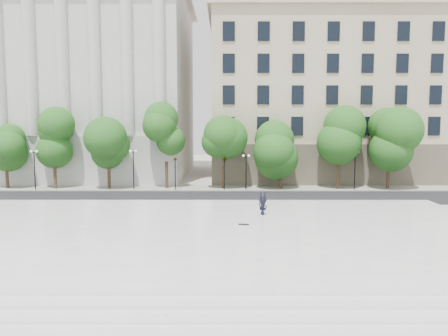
{
  "coord_description": "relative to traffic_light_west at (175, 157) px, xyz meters",
  "views": [
    {
      "loc": [
        3.54,
        -25.22,
        7.29
      ],
      "look_at": [
        3.48,
        10.0,
        3.77
      ],
      "focal_mm": 35.0,
      "sensor_mm": 36.0,
      "label": 1
    }
  ],
  "objects": [
    {
      "name": "ground",
      "position": [
        1.89,
        -22.3,
        -3.73
      ],
      "size": [
        160.0,
        160.0,
        0.0
      ],
      "primitive_type": "plane",
      "color": "#ADAAA3",
      "rests_on": "ground"
    },
    {
      "name": "plaza",
      "position": [
        1.89,
        -19.3,
        -3.51
      ],
      "size": [
        44.0,
        22.0,
        0.45
      ],
      "primitive_type": "cube",
      "color": "white",
      "rests_on": "ground"
    },
    {
      "name": "street",
      "position": [
        1.89,
        -4.3,
        -3.72
      ],
      "size": [
        60.0,
        8.0,
        0.02
      ],
      "primitive_type": "cube",
      "color": "black",
      "rests_on": "ground"
    },
    {
      "name": "far_sidewalk",
      "position": [
        1.89,
        1.7,
        -3.67
      ],
      "size": [
        60.0,
        4.0,
        0.12
      ],
      "primitive_type": "cube",
      "color": "#A6A399",
      "rests_on": "ground"
    },
    {
      "name": "building_west",
      "position": [
        -15.11,
        16.27,
        9.15
      ],
      "size": [
        31.5,
        27.65,
        25.6
      ],
      "color": "silver",
      "rests_on": "ground"
    },
    {
      "name": "building_east",
      "position": [
        21.89,
        16.61,
        7.41
      ],
      "size": [
        36.0,
        26.15,
        23.0
      ],
      "color": "#C4B695",
      "rests_on": "ground"
    },
    {
      "name": "traffic_light_west",
      "position": [
        0.0,
        0.0,
        0.0
      ],
      "size": [
        0.65,
        1.86,
        4.23
      ],
      "color": "black",
      "rests_on": "ground"
    },
    {
      "name": "traffic_light_east",
      "position": [
        5.38,
        0.0,
        0.02
      ],
      "size": [
        1.12,
        1.88,
        4.26
      ],
      "color": "black",
      "rests_on": "ground"
    },
    {
      "name": "person_lying",
      "position": [
        8.33,
        -14.88,
        -3.04
      ],
      "size": [
        0.7,
        1.79,
        0.48
      ],
      "primitive_type": "imported",
      "rotation": [
        -1.54,
        0.0,
        -0.04
      ],
      "color": "black",
      "rests_on": "plaza"
    },
    {
      "name": "skateboard",
      "position": [
        6.74,
        -18.23,
        -3.25
      ],
      "size": [
        0.74,
        0.3,
        0.07
      ],
      "primitive_type": "cube",
      "rotation": [
        0.0,
        0.0,
        -0.17
      ],
      "color": "black",
      "rests_on": "plaza"
    },
    {
      "name": "plaza_steps",
      "position": [
        1.89,
        -31.2,
        -3.61
      ],
      "size": [
        44.0,
        3.0,
        0.3
      ],
      "color": "white",
      "rests_on": "ground"
    },
    {
      "name": "street_trees",
      "position": [
        3.83,
        1.26,
        1.52
      ],
      "size": [
        47.0,
        4.78,
        8.07
      ],
      "color": "#382619",
      "rests_on": "ground"
    },
    {
      "name": "lamp_posts",
      "position": [
        1.72,
        0.3,
        -0.72
      ],
      "size": [
        36.23,
        0.28,
        4.52
      ],
      "color": "black",
      "rests_on": "ground"
    }
  ]
}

